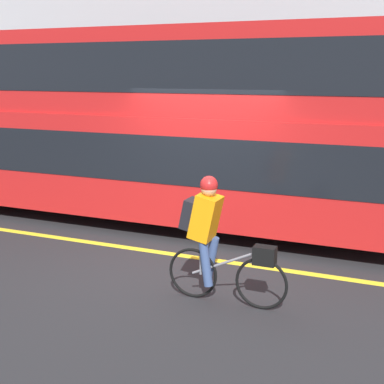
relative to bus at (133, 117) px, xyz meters
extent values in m
plane|color=#232326|center=(1.94, -1.97, -1.92)|extent=(80.00, 80.00, 0.00)
cube|color=yellow|center=(1.94, -1.81, -1.92)|extent=(50.00, 0.14, 0.01)
cube|color=#A8A399|center=(1.94, 3.67, -1.85)|extent=(60.00, 2.37, 0.16)
cube|color=#9E9EA3|center=(1.94, 5.01, 1.91)|extent=(60.00, 0.30, 7.67)
cylinder|color=black|center=(3.28, 0.00, -1.47)|extent=(0.91, 0.30, 0.91)
cylinder|color=black|center=(-3.28, 0.00, -1.47)|extent=(0.91, 0.30, 0.91)
cube|color=#B21919|center=(0.00, 0.00, -0.77)|extent=(10.59, 2.60, 1.77)
cube|color=black|center=(0.00, 0.00, -0.55)|extent=(10.17, 2.62, 0.78)
cube|color=#B21919|center=(0.00, 0.00, 0.83)|extent=(10.59, 2.49, 1.42)
cube|color=black|center=(0.00, 0.00, 0.90)|extent=(10.17, 2.51, 0.80)
torus|color=black|center=(3.44, -3.15, -1.60)|extent=(0.64, 0.04, 0.64)
torus|color=black|center=(2.56, -3.15, -1.60)|extent=(0.64, 0.04, 0.64)
cylinder|color=slate|center=(3.00, -3.15, -1.40)|extent=(0.89, 0.03, 0.44)
cylinder|color=slate|center=(2.67, -3.15, -1.37)|extent=(0.03, 0.03, 0.47)
cube|color=black|center=(3.47, -3.15, -1.25)|extent=(0.26, 0.16, 0.22)
cube|color=orange|center=(2.73, -3.15, -0.87)|extent=(0.37, 0.32, 0.58)
cube|color=black|center=(2.53, -3.15, -0.85)|extent=(0.21, 0.26, 0.38)
cylinder|color=#384C7A|center=(2.77, -3.06, -1.42)|extent=(0.21, 0.11, 0.58)
cylinder|color=#384C7A|center=(2.77, -3.24, -1.42)|extent=(0.19, 0.11, 0.57)
sphere|color=tan|center=(2.77, -3.15, -0.51)|extent=(0.19, 0.19, 0.19)
sphere|color=red|center=(2.77, -3.15, -0.47)|extent=(0.21, 0.21, 0.21)
camera|label=1|loc=(4.99, -8.90, 0.85)|focal=50.00mm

